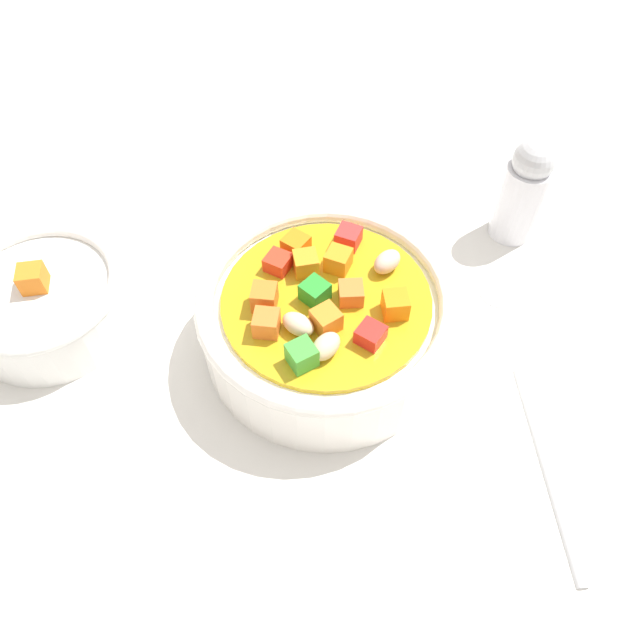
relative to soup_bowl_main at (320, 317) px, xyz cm
name	(u,v)px	position (x,y,z in cm)	size (l,w,h in cm)	color
ground_plane	(320,352)	(0.01, 0.00, -3.89)	(140.00, 140.00, 2.00)	silver
soup_bowl_main	(320,317)	(0.00, 0.00, 0.00)	(15.71, 15.71, 6.24)	white
spoon	(510,357)	(-1.06, -12.20, -2.50)	(21.60, 3.23, 0.89)	silver
side_bowl_small	(39,301)	(1.58, 18.22, -0.77)	(10.63, 10.63, 4.99)	white
pepper_shaker	(518,190)	(10.52, -13.78, 1.17)	(3.23, 3.23, 8.20)	silver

